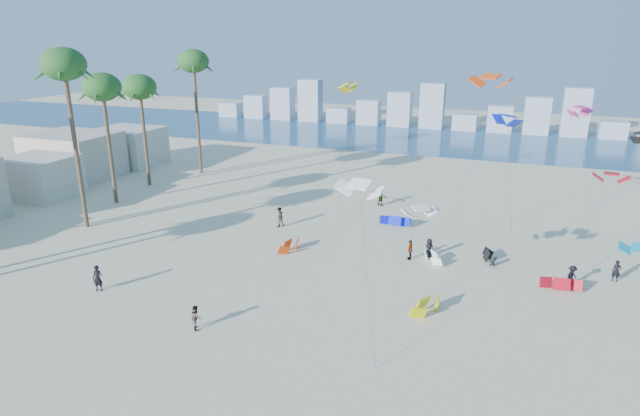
% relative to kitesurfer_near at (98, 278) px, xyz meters
% --- Properties ---
extents(ground, '(220.00, 220.00, 0.00)m').
position_rel_kitesurfer_near_xyz_m(ground, '(9.93, -5.96, -0.94)').
color(ground, beige).
rests_on(ground, ground).
extents(ocean, '(220.00, 220.00, 0.00)m').
position_rel_kitesurfer_near_xyz_m(ocean, '(9.93, 66.04, -0.94)').
color(ocean, navy).
rests_on(ocean, ground).
extents(kitesurfer_near, '(0.79, 0.64, 1.89)m').
position_rel_kitesurfer_near_xyz_m(kitesurfer_near, '(0.00, 0.00, 0.00)').
color(kitesurfer_near, black).
rests_on(kitesurfer_near, ground).
extents(kitesurfer_mid, '(0.94, 0.95, 1.55)m').
position_rel_kitesurfer_near_xyz_m(kitesurfer_mid, '(9.26, -1.97, -0.17)').
color(kitesurfer_mid, gray).
rests_on(kitesurfer_mid, ground).
extents(kitesurfers_far, '(28.76, 14.88, 1.88)m').
position_rel_kitesurfer_near_xyz_m(kitesurfers_far, '(18.35, 17.42, -0.09)').
color(kitesurfers_far, black).
rests_on(kitesurfers_far, ground).
extents(grounded_kites, '(23.39, 17.28, 0.95)m').
position_rel_kitesurfer_near_xyz_m(grounded_kites, '(21.05, 12.23, -0.50)').
color(grounded_kites, '#F1440C').
rests_on(grounded_kites, ground).
extents(flying_kites, '(29.14, 29.64, 14.58)m').
position_rel_kitesurfer_near_xyz_m(flying_kites, '(25.15, 17.10, 9.61)').
color(flying_kites, white).
rests_on(flying_kites, ground).
extents(palm_row, '(8.68, 44.80, 16.20)m').
position_rel_kitesurfer_near_xyz_m(palm_row, '(-12.98, 10.23, 11.02)').
color(palm_row, brown).
rests_on(palm_row, ground).
extents(beachfront_buildings, '(11.50, 43.00, 6.00)m').
position_rel_kitesurfer_near_xyz_m(beachfront_buildings, '(-23.77, 14.86, 1.73)').
color(beachfront_buildings, beige).
rests_on(beachfront_buildings, ground).
extents(distant_skyline, '(85.00, 3.00, 8.40)m').
position_rel_kitesurfer_near_xyz_m(distant_skyline, '(8.74, 76.04, 2.14)').
color(distant_skyline, '#9EADBF').
rests_on(distant_skyline, ground).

